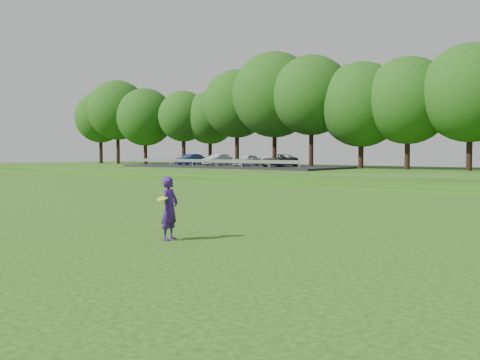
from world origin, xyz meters
The scene contains 5 objects.
ground centered at (0.00, 0.00, 0.00)m, with size 140.00×140.00×0.00m, color #17410C.
berm centered at (0.00, 34.00, 0.30)m, with size 130.00×30.00×0.60m, color #17410C.
walking_path centered at (0.00, 20.00, 0.02)m, with size 130.00×1.60×0.04m, color gray.
parking_lot centered at (-23.58, 32.79, 0.99)m, with size 24.00×9.00×1.38m.
woman centered at (1.94, -0.34, 0.79)m, with size 0.52×0.68×1.58m.
Camera 1 is at (11.62, -9.47, 2.19)m, focal length 40.00 mm.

